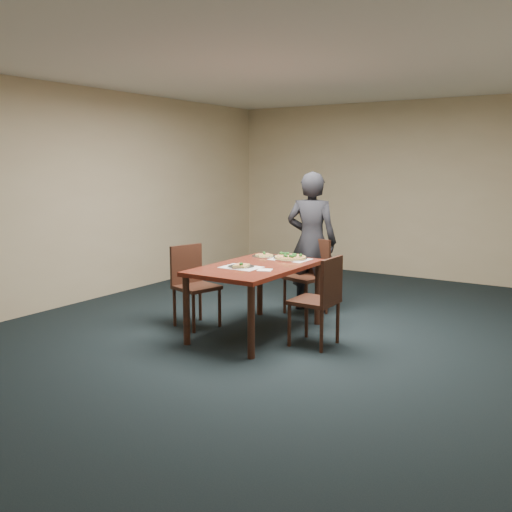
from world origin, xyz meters
The scene contains 13 objects.
ground centered at (0.00, 0.00, 0.00)m, with size 8.00×8.00×0.00m, color black.
room_shell centered at (0.00, 0.00, 1.74)m, with size 8.00×8.00×8.00m.
dining_table centered at (-0.26, 0.00, 0.66)m, with size 0.90×1.50×0.75m.
chair_far centered at (-0.19, 1.11, 0.52)m, with size 0.52×0.52×0.91m.
chair_left centered at (-1.05, -0.10, 0.52)m, with size 0.51×0.51×0.91m.
chair_right centered at (0.51, 0.00, 0.52)m, with size 0.43×0.43×0.91m.
diner centered at (-0.25, 1.25, 0.86)m, with size 0.63×0.41×1.72m, color black.
placemat_main centered at (-0.14, 0.53, 0.75)m, with size 0.42×0.32×0.00m, color white.
placemat_near centered at (-0.33, -0.18, 0.75)m, with size 0.40×0.30×0.00m, color white.
pizza_pan centered at (-0.14, 0.53, 0.77)m, with size 0.38×0.38×0.07m.
slice_plate_near centered at (-0.33, -0.19, 0.76)m, with size 0.28×0.28×0.06m.
slice_plate_far centered at (-0.49, 0.53, 0.76)m, with size 0.28×0.28×0.06m.
napkin centered at (-0.03, -0.19, 0.75)m, with size 0.14×0.14×0.01m, color white.
Camera 1 is at (2.95, -5.00, 1.81)m, focal length 40.00 mm.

